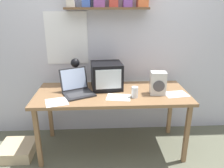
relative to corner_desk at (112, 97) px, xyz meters
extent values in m
plane|color=#61634F|center=(0.00, 0.00, -0.68)|extent=(12.00, 12.00, 0.00)
cube|color=silver|center=(0.00, 0.48, 0.62)|extent=(5.60, 0.06, 2.60)
cube|color=white|center=(-0.54, 0.44, 0.61)|extent=(0.51, 0.01, 0.63)
cube|color=brown|center=(-0.04, 0.36, 0.96)|extent=(0.97, 0.18, 0.02)
cube|color=#7D47A0|center=(0.20, 0.38, 1.05)|extent=(0.10, 0.13, 0.16)
cube|color=olive|center=(0.00, 0.00, 0.04)|extent=(1.72, 0.72, 0.03)
cube|color=olive|center=(-0.80, -0.30, -0.33)|extent=(0.04, 0.05, 0.71)
cube|color=olive|center=(0.80, -0.30, -0.33)|extent=(0.04, 0.05, 0.71)
cube|color=olive|center=(-0.80, 0.30, -0.33)|extent=(0.04, 0.05, 0.71)
cube|color=olive|center=(0.80, 0.30, -0.33)|extent=(0.04, 0.05, 0.71)
cube|color=black|center=(-0.06, 0.14, 0.21)|extent=(0.38, 0.35, 0.31)
cube|color=silver|center=(-0.04, -0.02, 0.22)|extent=(0.28, 0.04, 0.22)
cube|color=#232326|center=(-0.37, -0.06, 0.07)|extent=(0.39, 0.36, 0.02)
cube|color=#38383A|center=(-0.36, -0.08, 0.08)|extent=(0.30, 0.24, 0.00)
cube|color=#232326|center=(-0.43, 0.08, 0.20)|extent=(0.31, 0.20, 0.25)
cube|color=#AEC0E0|center=(-0.43, 0.08, 0.20)|extent=(0.28, 0.18, 0.22)
cylinder|color=black|center=(-0.41, 0.25, 0.07)|extent=(0.11, 0.11, 0.01)
cylinder|color=black|center=(-0.41, 0.25, 0.22)|extent=(0.02, 0.02, 0.28)
sphere|color=black|center=(-0.42, 0.19, 0.36)|extent=(0.10, 0.10, 0.10)
cylinder|color=white|center=(0.23, -0.16, 0.12)|extent=(0.07, 0.07, 0.12)
cylinder|color=#4CC656|center=(0.23, -0.16, 0.10)|extent=(0.06, 0.06, 0.09)
cube|color=silver|center=(0.50, -0.07, 0.19)|extent=(0.17, 0.13, 0.25)
cylinder|color=#4C4C51|center=(0.50, -0.14, 0.18)|extent=(0.12, 0.02, 0.12)
cube|color=white|center=(0.71, -0.10, 0.06)|extent=(0.27, 0.22, 0.00)
cube|color=white|center=(0.06, -0.15, 0.06)|extent=(0.28, 0.23, 0.00)
cube|color=white|center=(-0.58, -0.24, 0.06)|extent=(0.27, 0.27, 0.00)
cube|color=#D0B68D|center=(-1.12, -0.09, -0.61)|extent=(0.38, 0.38, 0.13)
camera|label=1|loc=(-0.12, -2.29, 0.99)|focal=35.00mm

